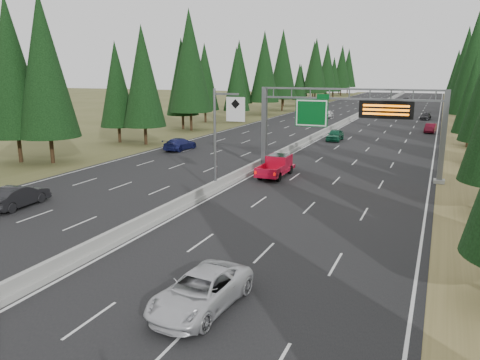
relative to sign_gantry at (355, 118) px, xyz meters
The scene contains 18 objects.
road 46.29m from the sign_gantry, 101.18° to the left, with size 32.00×260.00×0.08m, color black.
shoulder_right 46.28m from the sign_gantry, 78.86° to the left, with size 3.60×260.00×0.06m, color olive.
shoulder_left 52.70m from the sign_gantry, 120.63° to the left, with size 3.60×260.00×0.06m, color #464A22.
median_barrier 46.25m from the sign_gantry, 101.18° to the left, with size 0.70×260.00×0.85m.
sign_gantry is the anchor object (origin of this frame).
hov_sign_pole 12.96m from the sign_gantry, 130.04° to the right, with size 2.80×0.50×8.00m.
tree_row_left 50.94m from the sign_gantry, 127.12° to the left, with size 12.41×241.17×18.94m.
silver_minivan 27.28m from the sign_gantry, 92.58° to the right, with size 2.44×5.29×1.47m, color silver.
red_pickup 7.96m from the sign_gantry, 158.09° to the right, with size 2.01×5.64×1.84m.
car_ahead_green 22.58m from the sign_gantry, 106.04° to the left, with size 1.82×4.52×1.54m, color #125035.
car_ahead_dkred 36.27m from the sign_gantry, 81.07° to the left, with size 1.48×4.23×1.40m, color #520B19.
car_ahead_dkgrey 56.58m from the sign_gantry, 85.81° to the left, with size 1.78×4.38×1.27m, color black.
car_ahead_white 79.38m from the sign_gantry, 94.33° to the left, with size 2.25×4.88×1.36m, color silver.
car_ahead_far 106.20m from the sign_gantry, 91.73° to the left, with size 1.92×4.78×1.63m, color black.
car_onc_near 27.81m from the sign_gantry, 135.67° to the right, with size 1.62×4.66×1.54m, color black.
car_onc_blue 22.86m from the sign_gantry, 164.00° to the left, with size 2.05×5.03×1.46m, color navy.
car_onc_white 54.97m from the sign_gantry, 105.13° to the left, with size 1.81×4.51×1.54m, color silver.
car_onc_far 81.54m from the sign_gantry, 106.72° to the left, with size 2.27×4.93×1.37m, color black.
Camera 1 is at (15.90, -7.11, 9.37)m, focal length 35.00 mm.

